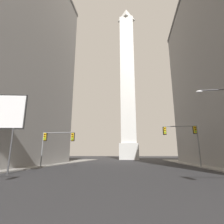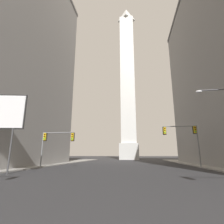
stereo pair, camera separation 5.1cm
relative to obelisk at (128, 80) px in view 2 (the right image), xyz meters
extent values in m
cube|color=gray|center=(-14.26, -43.31, -32.64)|extent=(5.00, 81.20, 0.15)
cube|color=silver|center=(0.00, 0.00, -29.72)|extent=(7.25, 7.25, 5.98)
cube|color=silver|center=(0.00, 0.00, 1.26)|extent=(5.80, 5.80, 56.00)
pyramid|color=silver|center=(0.00, 0.00, 32.45)|extent=(5.80, 5.80, 6.38)
cylinder|color=slate|center=(-12.03, -42.87, -30.05)|extent=(0.18, 0.18, 5.33)
cylinder|color=#262626|center=(-12.03, -42.87, -32.67)|extent=(0.40, 0.40, 0.10)
cube|color=yellow|center=(-11.74, -42.87, -28.08)|extent=(0.37, 0.37, 1.10)
cube|color=black|center=(-11.76, -42.69, -28.08)|extent=(0.58, 0.09, 1.32)
sphere|color=#410907|center=(-11.72, -43.06, -27.74)|extent=(0.22, 0.22, 0.22)
sphere|color=#483506|center=(-11.72, -43.06, -28.08)|extent=(0.22, 0.22, 0.22)
sphere|color=green|center=(-11.72, -43.06, -28.42)|extent=(0.22, 0.22, 0.22)
cylinder|color=slate|center=(-9.64, -42.87, -27.48)|extent=(4.77, 0.14, 0.14)
sphere|color=slate|center=(-12.03, -42.87, -27.48)|extent=(0.18, 0.18, 0.18)
cube|color=yellow|center=(-7.26, -42.87, -28.15)|extent=(0.37, 0.37, 1.10)
cube|color=black|center=(-7.27, -42.69, -28.15)|extent=(0.58, 0.09, 1.32)
sphere|color=#410907|center=(-7.24, -43.06, -27.81)|extent=(0.22, 0.22, 0.22)
sphere|color=#483506|center=(-7.24, -43.06, -28.15)|extent=(0.22, 0.22, 0.22)
sphere|color=green|center=(-7.24, -43.06, -28.49)|extent=(0.22, 0.22, 0.22)
cylinder|color=slate|center=(12.06, -39.60, -29.48)|extent=(0.18, 0.18, 6.47)
cylinder|color=#262626|center=(12.06, -39.60, -32.67)|extent=(0.40, 0.40, 0.10)
cube|color=yellow|center=(11.77, -39.60, -26.95)|extent=(0.35, 0.35, 1.10)
cube|color=black|center=(11.77, -39.42, -26.95)|extent=(0.58, 0.05, 1.32)
sphere|color=#410907|center=(11.78, -39.79, -26.61)|extent=(0.22, 0.22, 0.22)
sphere|color=#483506|center=(11.78, -39.79, -26.95)|extent=(0.22, 0.22, 0.22)
sphere|color=green|center=(11.78, -39.79, -27.29)|extent=(0.22, 0.22, 0.22)
cylinder|color=slate|center=(9.57, -39.60, -26.35)|extent=(4.98, 0.14, 0.14)
sphere|color=slate|center=(12.06, -39.60, -26.35)|extent=(0.18, 0.18, 0.18)
cube|color=yellow|center=(7.09, -39.60, -27.02)|extent=(0.35, 0.35, 1.10)
cube|color=black|center=(7.08, -39.42, -27.02)|extent=(0.58, 0.05, 1.32)
sphere|color=#410907|center=(7.09, -39.79, -26.68)|extent=(0.22, 0.22, 0.22)
sphere|color=#483506|center=(7.09, -39.79, -27.02)|extent=(0.22, 0.22, 0.22)
sphere|color=green|center=(7.09, -39.79, -27.36)|extent=(0.22, 0.22, 0.22)
cylinder|color=#4C4C51|center=(10.44, -50.85, -24.39)|extent=(3.11, 0.12, 0.12)
ellipsoid|color=silver|center=(8.89, -50.85, -24.51)|extent=(0.64, 0.36, 0.26)
cylinder|color=#3F3F42|center=(-10.62, -51.78, -30.38)|extent=(0.18, 0.18, 4.67)
camera|label=1|loc=(2.17, -68.76, -30.77)|focal=28.00mm
camera|label=2|loc=(2.22, -68.75, -30.77)|focal=28.00mm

